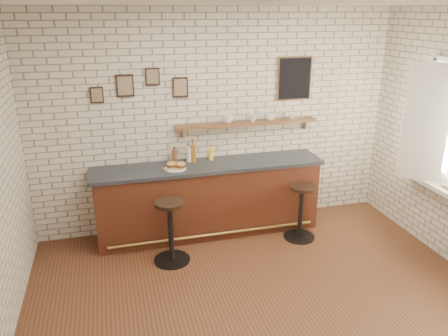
{
  "coord_description": "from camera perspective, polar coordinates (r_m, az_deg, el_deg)",
  "views": [
    {
      "loc": [
        -1.43,
        -3.65,
        2.95
      ],
      "look_at": [
        -0.2,
        0.9,
        1.23
      ],
      "focal_mm": 35.0,
      "sensor_mm": 36.0,
      "label": 1
    }
  ],
  "objects": [
    {
      "name": "bitters_bottle_white",
      "position": [
        5.89,
        -4.63,
        1.77
      ],
      "size": [
        0.07,
        0.07,
        0.25
      ],
      "color": "silver",
      "rests_on": "bar_counter"
    },
    {
      "name": "bitters_bottle_brown",
      "position": [
        5.87,
        -6.46,
        1.5
      ],
      "size": [
        0.07,
        0.07,
        0.22
      ],
      "color": "brown",
      "rests_on": "bar_counter"
    },
    {
      "name": "ground",
      "position": [
        4.91,
        5.24,
        -17.06
      ],
      "size": [
        5.0,
        5.0,
        0.0
      ],
      "primitive_type": "plane",
      "color": "brown",
      "rests_on": "ground"
    },
    {
      "name": "potato_chips",
      "position": [
        5.66,
        -6.6,
        -0.03
      ],
      "size": [
        0.26,
        0.18,
        0.0
      ],
      "color": "#F0B555",
      "rests_on": "sandwich_plate"
    },
    {
      "name": "shelf_cup_d",
      "position": [
        6.24,
        8.89,
        6.74
      ],
      "size": [
        0.11,
        0.11,
        0.09
      ],
      "primitive_type": "imported",
      "rotation": [
        0.0,
        0.0,
        -0.26
      ],
      "color": "white",
      "rests_on": "wall_shelf"
    },
    {
      "name": "shelf_cup_b",
      "position": [
        6.03,
        3.78,
        6.55
      ],
      "size": [
        0.14,
        0.14,
        0.1
      ],
      "primitive_type": "imported",
      "rotation": [
        0.0,
        0.0,
        1.15
      ],
      "color": "white",
      "rests_on": "wall_shelf"
    },
    {
      "name": "bar_stool_right",
      "position": [
        5.98,
        9.99,
        -5.46
      ],
      "size": [
        0.42,
        0.42,
        0.76
      ],
      "color": "black",
      "rests_on": "ground"
    },
    {
      "name": "back_wall_decor",
      "position": [
        5.94,
        1.3,
        11.24
      ],
      "size": [
        2.96,
        0.02,
        0.56
      ],
      "color": "black",
      "rests_on": "ground"
    },
    {
      "name": "wall_shelf",
      "position": [
        6.03,
        3.06,
        5.84
      ],
      "size": [
        2.0,
        0.18,
        0.18
      ],
      "color": "brown",
      "rests_on": "ground"
    },
    {
      "name": "book_upper",
      "position": [
        5.81,
        27.26,
        -2.37
      ],
      "size": [
        0.17,
        0.22,
        0.02
      ],
      "primitive_type": "imported",
      "rotation": [
        0.0,
        0.0,
        -0.08
      ],
      "color": "tan",
      "rests_on": "book_lower"
    },
    {
      "name": "window_sill",
      "position": [
        5.87,
        27.06,
        -2.74
      ],
      "size": [
        0.2,
        1.35,
        0.06
      ],
      "color": "white",
      "rests_on": "ground"
    },
    {
      "name": "ciabatta_sandwich",
      "position": [
        5.65,
        -6.27,
        0.39
      ],
      "size": [
        0.25,
        0.16,
        0.08
      ],
      "color": "tan",
      "rests_on": "sandwich_plate"
    },
    {
      "name": "shelf_cup_c",
      "position": [
        6.12,
        6.09,
        6.61
      ],
      "size": [
        0.15,
        0.15,
        0.09
      ],
      "primitive_type": "imported",
      "rotation": [
        0.0,
        0.0,
        1.11
      ],
      "color": "white",
      "rests_on": "wall_shelf"
    },
    {
      "name": "bar_stool_left",
      "position": [
        5.39,
        -6.98,
        -8.0
      ],
      "size": [
        0.45,
        0.45,
        0.81
      ],
      "color": "black",
      "rests_on": "ground"
    },
    {
      "name": "book_lower",
      "position": [
        5.84,
        27.05,
        -2.44
      ],
      "size": [
        0.17,
        0.23,
        0.02
      ],
      "primitive_type": "imported",
      "rotation": [
        0.0,
        0.0,
        -0.02
      ],
      "color": "tan",
      "rests_on": "window_sill"
    },
    {
      "name": "condiment_bottle_yellow",
      "position": [
        5.96,
        -1.69,
        1.88
      ],
      "size": [
        0.07,
        0.07,
        0.21
      ],
      "color": "yellow",
      "rests_on": "bar_counter"
    },
    {
      "name": "shelf_cup_a",
      "position": [
        5.93,
        0.56,
        6.37
      ],
      "size": [
        0.14,
        0.14,
        0.1
      ],
      "primitive_type": "imported",
      "rotation": [
        0.0,
        0.0,
        0.05
      ],
      "color": "white",
      "rests_on": "wall_shelf"
    },
    {
      "name": "bar_counter",
      "position": [
        6.01,
        -1.99,
        -4.01
      ],
      "size": [
        3.1,
        0.65,
        1.01
      ],
      "color": "#512415",
      "rests_on": "ground"
    },
    {
      "name": "sandwich_plate",
      "position": [
        5.67,
        -6.37,
        -0.08
      ],
      "size": [
        0.28,
        0.28,
        0.01
      ],
      "primitive_type": "cylinder",
      "color": "white",
      "rests_on": "bar_counter"
    },
    {
      "name": "bitters_bottle_amber",
      "position": [
        5.9,
        -4.08,
        2.02
      ],
      "size": [
        0.07,
        0.07,
        0.31
      ],
      "color": "#A25C1A",
      "rests_on": "bar_counter"
    }
  ]
}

